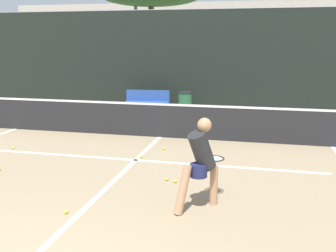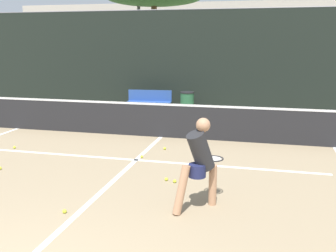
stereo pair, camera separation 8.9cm
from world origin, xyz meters
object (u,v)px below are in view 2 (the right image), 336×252
(player_practicing, at_px, (200,160))
(courtside_bench, at_px, (149,101))
(trash_bin, at_px, (187,104))
(parked_car, at_px, (297,92))

(player_practicing, relative_size, courtside_bench, 0.91)
(player_practicing, xyz_separation_m, trash_bin, (-1.66, 7.52, -0.37))
(player_practicing, distance_m, trash_bin, 7.71)
(player_practicing, distance_m, courtside_bench, 8.28)
(courtside_bench, height_order, trash_bin, trash_bin)
(courtside_bench, height_order, parked_car, parked_car)
(player_practicing, bearing_deg, courtside_bench, 64.97)
(player_practicing, xyz_separation_m, courtside_bench, (-3.08, 7.68, -0.34))
(trash_bin, bearing_deg, parked_car, 37.70)
(trash_bin, bearing_deg, courtside_bench, 173.58)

